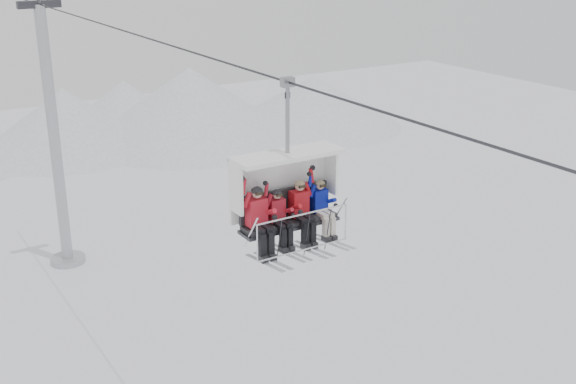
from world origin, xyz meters
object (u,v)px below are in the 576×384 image
lift_tower_right (56,158)px  skier_center_left (279,217)px  skier_far_right (322,207)px  skier_far_left (259,218)px  chairlift_carrier (284,188)px  skier_center_right (301,209)px

lift_tower_right → skier_center_left: 22.60m
skier_far_right → skier_far_left: bearing=179.4°
chairlift_carrier → skier_center_right: (0.28, -0.31, -0.51)m
lift_tower_right → skier_far_right: (0.87, -22.17, 4.40)m
skier_center_left → lift_tower_right: bearing=89.1°
skier_center_left → skier_far_right: (1.22, 0.00, 0.00)m
skier_far_left → skier_center_right: size_ratio=1.05×
skier_center_right → skier_far_right: bearing=-1.3°
chairlift_carrier → skier_far_right: 1.08m
chairlift_carrier → skier_center_left: bearing=-137.1°
skier_center_right → skier_far_right: 0.59m
skier_center_left → skier_far_right: skier_far_right is taller
lift_tower_right → skier_far_right: bearing=-87.8°
skier_center_left → skier_center_right: 0.63m
skier_center_right → skier_far_right: skier_center_right is taller
skier_center_right → skier_far_right: size_ratio=1.01×
skier_center_right → lift_tower_right: bearing=90.7°
lift_tower_right → skier_far_right: size_ratio=7.99×
lift_tower_right → skier_far_left: bearing=-92.3°
skier_center_left → chairlift_carrier: bearing=42.9°
lift_tower_right → skier_far_left: size_ratio=7.54×
lift_tower_right → skier_far_right: 22.62m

